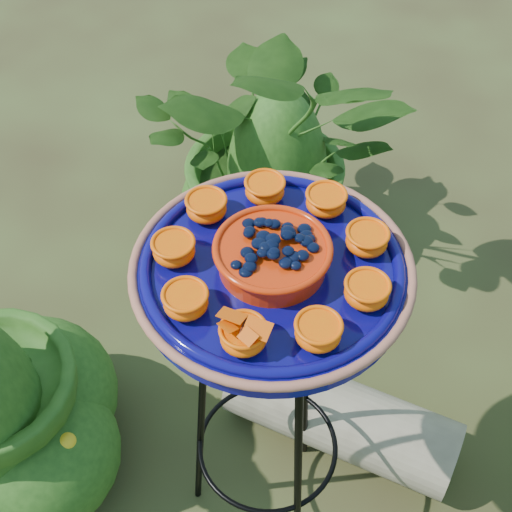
% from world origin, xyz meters
% --- Properties ---
extents(ground_plane, '(20.00, 20.00, 0.00)m').
position_xyz_m(ground_plane, '(0.00, 0.00, 0.00)').
color(ground_plane, '#302315').
rests_on(ground_plane, ground).
extents(tripod_stand, '(0.32, 0.33, 0.81)m').
position_xyz_m(tripod_stand, '(-0.02, -0.03, 0.49)').
color(tripod_stand, black).
rests_on(tripod_stand, ground).
extents(feeder_dish, '(0.44, 0.44, 0.10)m').
position_xyz_m(feeder_dish, '(-0.02, -0.03, 0.85)').
color(feeder_dish, '#09085E').
rests_on(feeder_dish, tripod_stand).
extents(driftwood_log, '(0.58, 0.25, 0.19)m').
position_xyz_m(driftwood_log, '(0.05, 0.21, 0.09)').
color(driftwood_log, gray).
rests_on(driftwood_log, ground).
extents(shrub_back_left, '(0.87, 0.82, 0.78)m').
position_xyz_m(shrub_back_left, '(-0.44, 0.72, 0.39)').
color(shrub_back_left, '#204813').
rests_on(shrub_back_left, ground).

